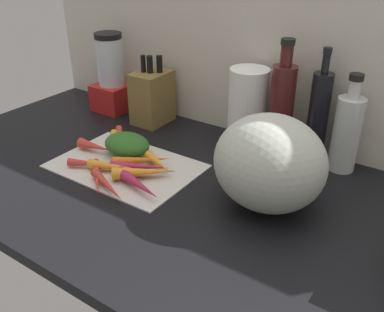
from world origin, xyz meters
The scene contains 24 objects.
ground_plane centered at (0.00, 0.00, -1.50)cm, with size 170.00×80.00×3.00cm, color black.
wall_back centered at (0.00, 38.50, 30.00)cm, with size 170.00×3.00×60.00cm, color beige.
cutting_board centered at (-22.39, -0.95, 0.40)cm, with size 39.37×27.09×0.80cm, color beige.
carrot_0 centered at (-13.93, 2.85, 2.18)cm, with size 2.76×2.76×10.99cm, color orange.
carrot_1 centered at (-10.88, -8.96, 2.41)cm, with size 3.21×3.21×16.28cm, color #B2264C.
carrot_2 centered at (-22.58, -11.57, 1.81)cm, with size 2.02×2.02×16.99cm, color red.
carrot_3 centered at (-28.83, -7.38, 1.91)cm, with size 2.21×2.21×13.22cm, color red.
carrot_4 centered at (-18.39, 1.24, 2.30)cm, with size 3.00×3.00×15.63cm, color orange.
carrot_5 centered at (-33.61, 6.32, 1.99)cm, with size 2.38×2.38×11.75cm, color orange.
carrot_6 centered at (-13.37, -2.01, 1.89)cm, with size 2.19×2.19×14.63cm, color #B2264C.
carrot_7 centered at (-20.95, -5.14, 2.14)cm, with size 2.68×2.68×17.31cm, color orange.
carrot_8 centered at (-13.44, -3.65, 2.53)cm, with size 3.46×3.46×16.35cm, color orange.
carrot_9 centered at (-16.59, -1.40, 2.09)cm, with size 2.59×2.59×16.29cm, color #B2264C.
carrot_10 centered at (-34.08, 9.94, 1.84)cm, with size 2.09×2.09×12.99cm, color red.
carrot_11 centered at (-35.08, -0.16, 2.32)cm, with size 3.05×3.05×10.97cm, color red.
carrot_12 centered at (-17.21, -13.19, 1.99)cm, with size 2.37×2.37×15.84cm, color red.
carrot_greens_pile centered at (-26.23, 4.19, 3.77)cm, with size 14.03×10.80×5.94cm, color #2D6023.
winter_squash centered at (17.64, 4.08, 11.32)cm, with size 26.09×23.59×22.64cm, color #B2B7A8.
knife_block centered at (-35.89, 27.94, 8.92)cm, with size 9.74×13.08×22.77cm.
blender_appliance centered at (-54.88, 28.92, 11.84)cm, with size 12.23×12.23×27.41cm.
paper_towel_roll centered at (-1.34, 29.50, 11.89)cm, with size 11.42×11.42×23.78cm, color white.
bottle_0 centered at (8.99, 29.39, 14.21)cm, with size 6.85×6.85×33.48cm.
bottle_1 centered at (18.67, 31.96, 13.23)cm, with size 5.53×5.53×32.01cm.
bottle_2 centered at (26.88, 31.62, 10.98)cm, with size 7.21×7.21×26.69cm.
Camera 1 is at (51.16, -76.34, 58.38)cm, focal length 40.24 mm.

